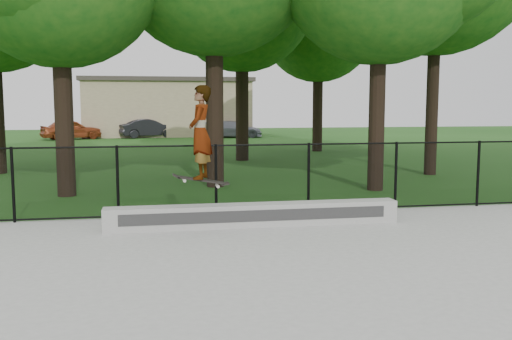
# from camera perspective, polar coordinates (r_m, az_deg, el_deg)

# --- Properties ---
(ground) EXTENTS (100.00, 100.00, 0.00)m
(ground) POSITION_cam_1_polar(r_m,az_deg,el_deg) (7.13, 18.56, -13.28)
(ground) COLOR #1E4F16
(ground) RESTS_ON ground
(concrete_slab) EXTENTS (14.00, 12.00, 0.06)m
(concrete_slab) POSITION_cam_1_polar(r_m,az_deg,el_deg) (7.12, 18.57, -13.05)
(concrete_slab) COLOR #999994
(concrete_slab) RESTS_ON ground
(grind_ledge) EXTENTS (5.63, 0.40, 0.43)m
(grind_ledge) POSITION_cam_1_polar(r_m,az_deg,el_deg) (10.92, -0.15, -4.52)
(grind_ledge) COLOR #B5B6B0
(grind_ledge) RESTS_ON concrete_slab
(car_a) EXTENTS (4.21, 2.95, 1.34)m
(car_a) POSITION_cam_1_polar(r_m,az_deg,el_deg) (40.48, -17.99, 3.88)
(car_a) COLOR #973C1B
(car_a) RESTS_ON ground
(car_b) EXTENTS (3.91, 2.49, 1.33)m
(car_b) POSITION_cam_1_polar(r_m,az_deg,el_deg) (41.19, -10.74, 4.12)
(car_b) COLOR black
(car_b) RESTS_ON ground
(car_c) EXTENTS (3.86, 2.00, 1.17)m
(car_c) POSITION_cam_1_polar(r_m,az_deg,el_deg) (40.78, -2.24, 4.10)
(car_c) COLOR gray
(car_c) RESTS_ON ground
(skater_airborne) EXTENTS (0.83, 0.70, 1.84)m
(skater_airborne) POSITION_cam_1_polar(r_m,az_deg,el_deg) (10.30, -5.58, 3.59)
(skater_airborne) COLOR black
(skater_airborne) RESTS_ON ground
(chainlink_fence) EXTENTS (16.06, 0.06, 1.50)m
(chainlink_fence) POSITION_cam_1_polar(r_m,az_deg,el_deg) (12.30, 5.28, -0.76)
(chainlink_fence) COLOR black
(chainlink_fence) RESTS_ON concrete_slab
(distant_building) EXTENTS (12.40, 6.40, 4.30)m
(distant_building) POSITION_cam_1_polar(r_m,az_deg,el_deg) (43.86, -8.83, 6.26)
(distant_building) COLOR #C5AF8A
(distant_building) RESTS_ON ground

